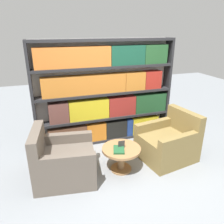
{
  "coord_description": "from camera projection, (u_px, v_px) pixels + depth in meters",
  "views": [
    {
      "loc": [
        -1.22,
        -2.76,
        2.27
      ],
      "look_at": [
        -0.07,
        0.66,
        0.88
      ],
      "focal_mm": 35.0,
      "sensor_mm": 36.0,
      "label": 1
    }
  ],
  "objects": [
    {
      "name": "stray_book",
      "position": [
        119.0,
        150.0,
        3.52
      ],
      "size": [
        0.25,
        0.29,
        0.03
      ],
      "color": "#1E512D",
      "rests_on": "coffee_table"
    },
    {
      "name": "table_sign",
      "position": [
        121.0,
        145.0,
        3.58
      ],
      "size": [
        0.11,
        0.06,
        0.13
      ],
      "color": "black",
      "rests_on": "coffee_table"
    },
    {
      "name": "armchair_left",
      "position": [
        63.0,
        162.0,
        3.44
      ],
      "size": [
        1.02,
        0.93,
        0.87
      ],
      "rotation": [
        0.0,
        0.0,
        1.42
      ],
      "color": "brown",
      "rests_on": "ground_plane"
    },
    {
      "name": "bookshelf",
      "position": [
        106.0,
        94.0,
        4.42
      ],
      "size": [
        2.83,
        0.3,
        2.09
      ],
      "color": "silver",
      "rests_on": "ground_plane"
    },
    {
      "name": "armchair_right",
      "position": [
        168.0,
        143.0,
        4.0
      ],
      "size": [
        1.03,
        0.94,
        0.87
      ],
      "rotation": [
        0.0,
        0.0,
        -1.41
      ],
      "color": "olive",
      "rests_on": "ground_plane"
    },
    {
      "name": "coffee_table",
      "position": [
        121.0,
        154.0,
        3.64
      ],
      "size": [
        0.65,
        0.65,
        0.42
      ],
      "color": "olive",
      "rests_on": "ground_plane"
    },
    {
      "name": "ground_plane",
      "position": [
        129.0,
        174.0,
        3.62
      ],
      "size": [
        14.0,
        14.0,
        0.0
      ],
      "primitive_type": "plane",
      "color": "gray"
    }
  ]
}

